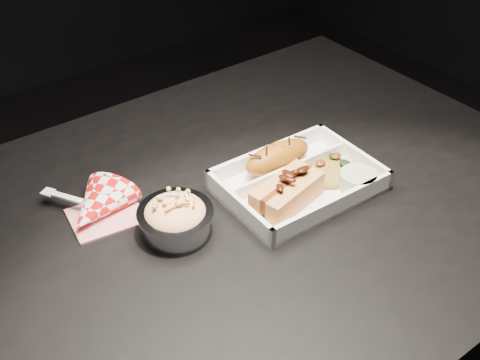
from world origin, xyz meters
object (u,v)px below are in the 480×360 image
hotdog (287,191)px  napkin_fork (97,208)px  food_tray (298,184)px  foil_coleslaw_cup (175,217)px  dining_table (218,255)px  fried_pastry (278,157)px

hotdog → napkin_fork: bearing=135.0°
food_tray → foil_coleslaw_cup: foil_coleslaw_cup is taller
napkin_fork → foil_coleslaw_cup: bearing=5.9°
dining_table → foil_coleslaw_cup: 0.14m
dining_table → fried_pastry: (0.15, 0.03, 0.12)m
food_tray → fried_pastry: (0.00, 0.06, 0.02)m
food_tray → napkin_fork: bearing=157.1°
fried_pastry → napkin_fork: size_ratio=0.80×
food_tray → fried_pastry: 0.06m
dining_table → napkin_fork: bearing=144.5°
fried_pastry → foil_coleslaw_cup: size_ratio=1.11×
food_tray → fried_pastry: size_ratio=2.00×
napkin_fork → hotdog: bearing=26.4°
fried_pastry → hotdog: 0.09m
napkin_fork → fried_pastry: bearing=44.0°
food_tray → foil_coleslaw_cup: bearing=174.0°
food_tray → fried_pastry: fried_pastry is taller
fried_pastry → hotdog: bearing=-120.7°
hotdog → food_tray: bearing=16.8°
food_tray → foil_coleslaw_cup: (-0.22, 0.03, 0.02)m
fried_pastry → hotdog: hotdog is taller
hotdog → napkin_fork: napkin_fork is taller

